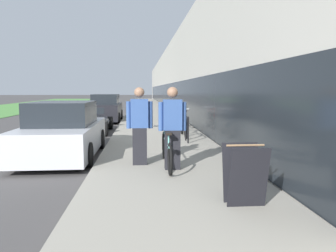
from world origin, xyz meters
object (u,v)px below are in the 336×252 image
at_px(tandem_bicycle, 167,150).
at_px(cruiser_bike_middle, 179,120).
at_px(sandwich_board_sign, 245,174).
at_px(bike_rack_hoop, 187,126).
at_px(vintage_roadster_curbside, 90,122).
at_px(parked_sedan_far, 106,109).
at_px(cruiser_bike_nearest, 184,125).
at_px(parked_sedan_curbside, 63,132).
at_px(person_bystander, 140,126).
at_px(person_rider, 172,128).

bearing_deg(tandem_bicycle, cruiser_bike_middle, 80.98).
bearing_deg(sandwich_board_sign, bike_rack_hoop, 90.32).
bearing_deg(vintage_roadster_curbside, bike_rack_hoop, -45.37).
xyz_separation_m(vintage_roadster_curbside, parked_sedan_far, (0.14, 5.14, 0.27)).
bearing_deg(tandem_bicycle, cruiser_bike_nearest, 77.83).
relative_size(sandwich_board_sign, parked_sedan_curbside, 0.21).
xyz_separation_m(person_bystander, cruiser_bike_middle, (1.68, 6.64, -0.49)).
xyz_separation_m(bike_rack_hoop, parked_sedan_far, (-3.51, 8.84, 0.06)).
relative_size(person_rider, parked_sedan_curbside, 0.42).
relative_size(bike_rack_hoop, vintage_roadster_curbside, 0.21).
relative_size(tandem_bicycle, cruiser_bike_nearest, 1.21).
xyz_separation_m(bike_rack_hoop, cruiser_bike_middle, (0.17, 3.56, -0.12)).
xyz_separation_m(person_rider, sandwich_board_sign, (0.85, -2.25, -0.43)).
relative_size(person_bystander, cruiser_bike_nearest, 0.90).
height_order(person_rider, sandwich_board_sign, person_rider).
height_order(tandem_bicycle, sandwich_board_sign, sandwich_board_sign).
relative_size(cruiser_bike_nearest, parked_sedan_curbside, 0.46).
distance_m(cruiser_bike_middle, parked_sedan_far, 6.45).
height_order(vintage_roadster_curbside, parked_sedan_far, parked_sedan_far).
xyz_separation_m(person_bystander, vintage_roadster_curbside, (-2.14, 6.78, -0.58)).
height_order(cruiser_bike_middle, vintage_roadster_curbside, cruiser_bike_middle).
distance_m(tandem_bicycle, bike_rack_hoop, 3.42).
bearing_deg(parked_sedan_far, cruiser_bike_middle, -55.15).
xyz_separation_m(tandem_bicycle, person_rider, (0.10, -0.29, 0.52)).
relative_size(person_rider, cruiser_bike_middle, 0.98).
height_order(parked_sedan_curbside, vintage_roadster_curbside, parked_sedan_curbside).
height_order(bike_rack_hoop, sandwich_board_sign, sandwich_board_sign).
bearing_deg(cruiser_bike_middle, parked_sedan_far, 124.85).
distance_m(bike_rack_hoop, parked_sedan_far, 9.52).
distance_m(person_bystander, vintage_roadster_curbside, 7.13).
relative_size(bike_rack_hoop, parked_sedan_far, 0.19).
bearing_deg(tandem_bicycle, vintage_roadster_curbside, 111.36).
height_order(person_bystander, cruiser_bike_middle, person_bystander).
bearing_deg(cruiser_bike_nearest, sandwich_board_sign, -90.27).
relative_size(sandwich_board_sign, parked_sedan_far, 0.21).
distance_m(cruiser_bike_middle, parked_sedan_curbside, 6.22).
height_order(person_rider, cruiser_bike_nearest, person_rider).
relative_size(tandem_bicycle, vintage_roadster_curbside, 0.58).
bearing_deg(person_rider, vintage_roadster_curbside, 111.27).
distance_m(tandem_bicycle, parked_sedan_far, 12.41).
distance_m(parked_sedan_curbside, vintage_roadster_curbside, 5.10).
bearing_deg(person_rider, tandem_bicycle, 108.85).
bearing_deg(bike_rack_hoop, vintage_roadster_curbside, 134.63).
bearing_deg(parked_sedan_curbside, tandem_bicycle, -35.36).
xyz_separation_m(tandem_bicycle, cruiser_bike_middle, (1.09, 6.85, 0.03)).
height_order(cruiser_bike_nearest, vintage_roadster_curbside, cruiser_bike_nearest).
bearing_deg(parked_sedan_curbside, person_rider, -38.29).
relative_size(bike_rack_hoop, parked_sedan_curbside, 0.20).
bearing_deg(person_bystander, vintage_roadster_curbside, 107.52).
bearing_deg(bike_rack_hoop, person_bystander, -116.16).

